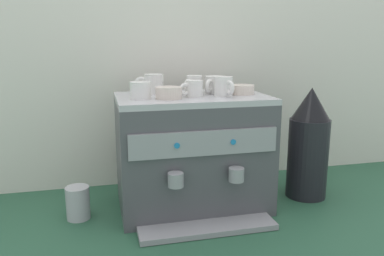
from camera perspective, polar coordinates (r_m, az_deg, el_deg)
The scene contains 13 objects.
ground_plane at distance 1.64m, azimuth 0.00°, elevation -11.27°, with size 4.00×4.00×0.00m, color #28563D.
tiled_backsplash_wall at distance 1.83m, azimuth -2.50°, elevation 7.86°, with size 2.80×0.03×1.03m, color silver.
espresso_machine at distance 1.56m, azimuth 0.04°, elevation -3.66°, with size 0.59×0.48×0.46m.
ceramic_cup_0 at distance 1.50m, azimuth 4.77°, elevation 6.16°, with size 0.07×0.11×0.07m.
ceramic_cup_1 at distance 1.56m, azimuth 0.27°, elevation 6.45°, with size 0.09×0.08×0.07m.
ceramic_cup_2 at distance 1.43m, azimuth -7.66°, elevation 5.58°, with size 0.08×0.11×0.06m.
ceramic_cup_3 at distance 1.47m, azimuth 0.26°, elevation 5.86°, with size 0.10×0.07×0.06m.
ceramic_cup_4 at distance 1.57m, azimuth -5.84°, elevation 6.53°, with size 0.12×0.08×0.08m.
ceramic_cup_5 at distance 1.58m, azimuth 3.34°, elevation 6.42°, with size 0.10×0.11×0.07m.
ceramic_bowl_0 at distance 1.43m, azimuth -3.47°, elevation 5.19°, with size 0.10×0.10×0.04m.
ceramic_bowl_1 at distance 1.56m, azimuth 7.43°, elevation 5.65°, with size 0.10×0.10×0.04m.
coffee_grinder at distance 1.73m, azimuth 16.89°, elevation -2.35°, with size 0.17×0.17×0.48m.
milk_pitcher at distance 1.56m, azimuth -16.56°, elevation -10.59°, with size 0.09×0.09×0.13m, color #B7B7BC.
Camera 1 is at (-0.36, -1.45, 0.66)m, focal length 35.96 mm.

